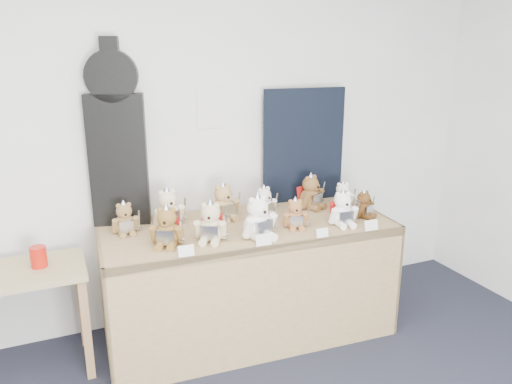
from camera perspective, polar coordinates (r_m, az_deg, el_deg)
name	(u,v)px	position (r m, az deg, el deg)	size (l,w,h in m)	color
room_shell	(211,107)	(3.61, -5.19, 9.61)	(6.00, 6.00, 6.00)	silver
display_table	(252,252)	(3.41, -0.50, -6.89)	(2.02, 0.94, 0.82)	olive
side_table	(13,290)	(3.38, -26.05, -10.07)	(0.85, 0.47, 0.71)	#958250
guitar_case	(116,136)	(3.41, -15.66, 6.13)	(0.39, 0.20, 1.23)	black
navy_board	(304,146)	(3.85, 5.49, 5.28)	(0.65, 0.02, 0.87)	black
red_cup	(38,257)	(3.31, -23.60, -6.80)	(0.10, 0.10, 0.13)	red
teddy_front_far_left	(167,228)	(3.07, -10.14, -4.11)	(0.22, 0.22, 0.28)	brown
teddy_front_left	(211,224)	(3.11, -5.20, -3.62)	(0.23, 0.23, 0.28)	beige
teddy_front_centre	(258,219)	(3.14, 0.27, -3.11)	(0.26, 0.23, 0.32)	white
teddy_front_right	(295,215)	(3.33, 4.49, -2.61)	(0.18, 0.17, 0.23)	#9B653B
teddy_front_far_right	(343,210)	(3.42, 9.89, -2.02)	(0.22, 0.19, 0.27)	white
teddy_front_end	(364,205)	(3.61, 12.24, -1.50)	(0.18, 0.17, 0.22)	#54361C
teddy_back_left	(168,210)	(3.39, -10.01, -1.99)	(0.24, 0.21, 0.29)	beige
teddy_back_centre_left	(224,203)	(3.48, -3.71, -1.30)	(0.24, 0.21, 0.29)	tan
teddy_back_centre_right	(264,203)	(3.55, 0.95, -1.26)	(0.20, 0.19, 0.24)	white
teddy_back_right	(311,193)	(3.74, 6.30, -0.15)	(0.24, 0.23, 0.29)	brown
teddy_back_end	(343,196)	(3.78, 9.88, -0.49)	(0.19, 0.15, 0.23)	white
teddy_back_far_left	(125,220)	(3.33, -14.77, -3.07)	(0.19, 0.15, 0.24)	olive
entry_card_a	(186,251)	(2.92, -7.99, -6.67)	(0.09, 0.00, 0.07)	silver
entry_card_b	(264,240)	(3.05, 0.88, -5.48)	(0.10, 0.00, 0.07)	silver
entry_card_c	(322,233)	(3.20, 7.59, -4.65)	(0.08, 0.00, 0.06)	silver
entry_card_d	(371,225)	(3.37, 13.04, -3.72)	(0.10, 0.00, 0.07)	silver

